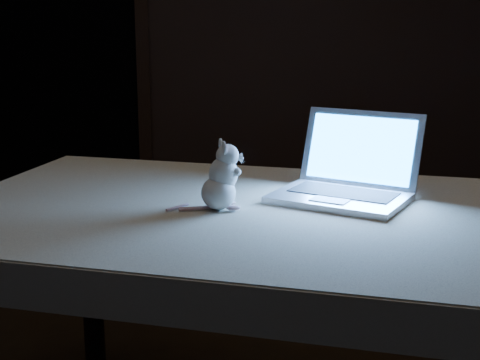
{
  "coord_description": "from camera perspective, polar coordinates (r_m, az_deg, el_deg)",
  "views": [
    {
      "loc": [
        -0.34,
        -1.97,
        1.4
      ],
      "look_at": [
        -0.19,
        0.01,
        0.92
      ],
      "focal_mm": 52.0,
      "sensor_mm": 36.0,
      "label": 1
    }
  ],
  "objects": [
    {
      "name": "plush_mouse",
      "position": [
        1.97,
        -1.79,
        0.38
      ],
      "size": [
        0.18,
        0.18,
        0.2
      ],
      "primitive_type": null,
      "rotation": [
        0.0,
        0.0,
        -0.32
      ],
      "color": "silver",
      "rests_on": "tablecloth"
    },
    {
      "name": "doorway",
      "position": [
        4.55,
        -14.17,
        8.75
      ],
      "size": [
        1.06,
        0.36,
        2.13
      ],
      "primitive_type": null,
      "color": "black",
      "rests_on": "back_wall"
    },
    {
      "name": "tablecloth",
      "position": [
        2.02,
        1.71,
        -3.9
      ],
      "size": [
        2.03,
        1.87,
        0.11
      ],
      "primitive_type": null,
      "rotation": [
        0.0,
        0.0,
        -0.58
      ],
      "color": "beige",
      "rests_on": "table"
    },
    {
      "name": "table",
      "position": [
        2.18,
        -0.43,
        -13.26
      ],
      "size": [
        1.82,
        1.48,
        0.85
      ],
      "primitive_type": null,
      "rotation": [
        0.0,
        0.0,
        -0.33
      ],
      "color": "black",
      "rests_on": "floor"
    },
    {
      "name": "laptop",
      "position": [
        2.07,
        8.26,
        1.74
      ],
      "size": [
        0.51,
        0.49,
        0.26
      ],
      "primitive_type": null,
      "rotation": [
        0.0,
        0.0,
        -0.59
      ],
      "color": "silver",
      "rests_on": "tablecloth"
    },
    {
      "name": "back_wall",
      "position": [
        4.49,
        -0.04,
        12.1
      ],
      "size": [
        4.5,
        0.04,
        2.6
      ],
      "primitive_type": "cube",
      "color": "black",
      "rests_on": "ground"
    }
  ]
}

